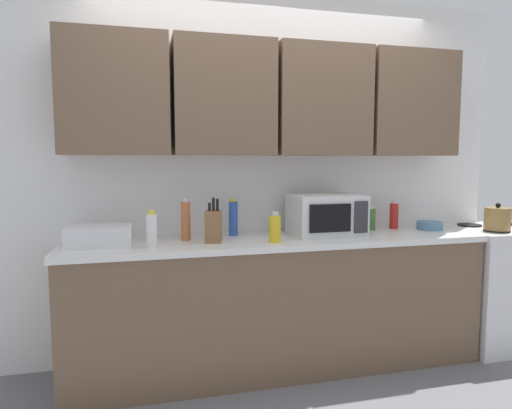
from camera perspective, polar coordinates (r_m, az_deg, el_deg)
The scene contains 14 objects.
wall_back_with_cabinets at distance 3.21m, azimuth 1.72°, elevation 8.58°, with size 3.67×0.38×2.60m.
counter_run at distance 3.14m, azimuth 2.85°, elevation -12.25°, with size 2.80×0.63×0.90m.
stove_range at distance 4.01m, azimuth 28.38°, elevation -8.94°, with size 0.76×0.64×0.91m.
kettle at distance 3.70m, azimuth 28.31°, elevation -1.59°, with size 0.18×0.18×0.20m.
microwave at distance 3.15m, azimuth 8.88°, elevation -1.28°, with size 0.48×0.37×0.28m.
dish_rack at distance 2.90m, azimuth -19.25°, elevation -3.73°, with size 0.38×0.30×0.12m, color silver.
knife_block at distance 2.85m, azimuth -5.43°, elevation -2.72°, with size 0.12×0.14×0.28m.
bottle_red_sauce at distance 3.55m, azimuth 17.10°, elevation -1.33°, with size 0.06×0.06×0.21m.
bottle_blue_cleaner at distance 3.09m, azimuth -2.90°, elevation -1.71°, with size 0.06×0.06×0.26m.
bottle_spice_jar at distance 2.93m, azimuth -8.90°, elevation -1.99°, with size 0.06×0.06×0.28m.
bottle_green_oil at distance 3.43m, azimuth 14.28°, elevation -1.78°, with size 0.08×0.08×0.18m.
bottle_white_jar at distance 2.72m, azimuth -13.10°, elevation -3.19°, with size 0.06×0.06×0.22m.
bottle_yellow_mustard at distance 2.84m, azimuth 2.41°, elevation -3.00°, with size 0.07×0.07×0.20m.
bowl_ceramic_small at distance 3.60m, azimuth 21.16°, elevation -2.50°, with size 0.19×0.19×0.06m, color teal.
Camera 1 is at (-0.89, -3.15, 1.42)m, focal length 31.51 mm.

